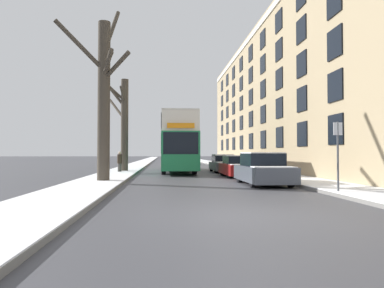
% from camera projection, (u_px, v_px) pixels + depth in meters
% --- Properties ---
extents(ground_plane, '(320.00, 320.00, 0.00)m').
position_uv_depth(ground_plane, '(246.00, 216.00, 8.01)').
color(ground_plane, '#424247').
extents(sidewalk_left, '(2.51, 130.00, 0.16)m').
position_uv_depth(sidewalk_left, '(146.00, 161.00, 60.38)').
color(sidewalk_left, slate).
rests_on(sidewalk_left, ground).
extents(sidewalk_right, '(2.51, 130.00, 0.16)m').
position_uv_depth(sidewalk_right, '(202.00, 161.00, 61.23)').
color(sidewalk_right, slate).
rests_on(sidewalk_right, ground).
extents(terrace_facade_right, '(9.10, 40.55, 13.03)m').
position_uv_depth(terrace_facade_right, '(297.00, 100.00, 32.65)').
color(terrace_facade_right, tan).
rests_on(terrace_facade_right, ground).
extents(bare_tree_left_0, '(3.56, 3.73, 9.16)m').
position_uv_depth(bare_tree_left_0, '(104.00, 94.00, 16.74)').
color(bare_tree_left_0, '#423A30').
rests_on(bare_tree_left_0, ground).
extents(bare_tree_left_1, '(2.33, 3.84, 7.34)m').
position_uv_depth(bare_tree_left_1, '(123.00, 122.00, 25.87)').
color(bare_tree_left_1, '#423A30').
rests_on(bare_tree_left_1, ground).
extents(double_decker_bus, '(2.49, 11.73, 4.30)m').
position_uv_depth(double_decker_bus, '(177.00, 141.00, 27.19)').
color(double_decker_bus, '#1E7A47').
rests_on(double_decker_bus, ground).
extents(parked_car_0, '(1.89, 4.21, 1.51)m').
position_uv_depth(parked_car_0, '(263.00, 170.00, 15.98)').
color(parked_car_0, '#474C56').
rests_on(parked_car_0, ground).
extents(parked_car_1, '(1.83, 4.23, 1.33)m').
position_uv_depth(parked_car_1, '(238.00, 167.00, 21.23)').
color(parked_car_1, maroon).
rests_on(parked_car_1, ground).
extents(parked_car_2, '(1.73, 4.04, 1.38)m').
position_uv_depth(parked_car_2, '(223.00, 164.00, 26.63)').
color(parked_car_2, '#474C56').
rests_on(parked_car_2, ground).
extents(pedestrian_left_sidewalk, '(0.35, 0.35, 1.60)m').
position_uv_depth(pedestrian_left_sidewalk, '(120.00, 161.00, 24.38)').
color(pedestrian_left_sidewalk, '#4C4742').
rests_on(pedestrian_left_sidewalk, ground).
extents(street_sign_post, '(0.32, 0.07, 2.57)m').
position_uv_depth(street_sign_post, '(338.00, 153.00, 11.86)').
color(street_sign_post, '#4C4F54').
rests_on(street_sign_post, ground).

